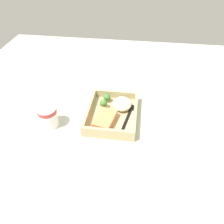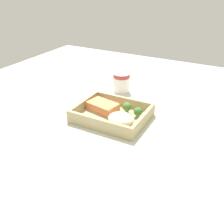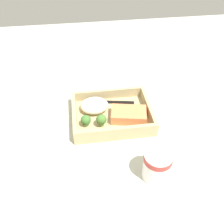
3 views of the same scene
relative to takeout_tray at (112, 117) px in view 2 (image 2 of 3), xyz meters
The scene contains 10 objects.
ground_plane 1.60cm from the takeout_tray, ahead, with size 160.00×160.00×2.00cm, color beige.
takeout_tray is the anchor object (origin of this frame).
tray_rim 2.34cm from the takeout_tray, ahead, with size 25.34×20.20×3.47cm.
salmon_fillet 5.90cm from the takeout_tray, 157.41° to the left, with size 11.07×6.98×3.10cm, color #EB8551.
mashed_potatoes 6.96cm from the takeout_tray, 33.80° to the right, with size 9.23×8.02×3.81cm, color beige.
broccoli_floret_1 6.54cm from the takeout_tray, 47.49° to the left, with size 3.27×3.27×4.26cm.
broccoli_floret_2 9.68cm from the takeout_tray, 21.56° to the left, with size 3.18×3.18×3.82cm.
fork 6.90cm from the takeout_tray, 86.35° to the right, with size 15.84×4.49×0.44cm.
paper_cup 25.56cm from the takeout_tray, 108.71° to the left, with size 7.33×7.33×8.54cm.
receipt_slip 20.37cm from the takeout_tray, 91.41° to the right, with size 9.11×12.70×0.24cm, color white.
Camera 2 is at (39.26, -73.13, 47.28)cm, focal length 42.00 mm.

